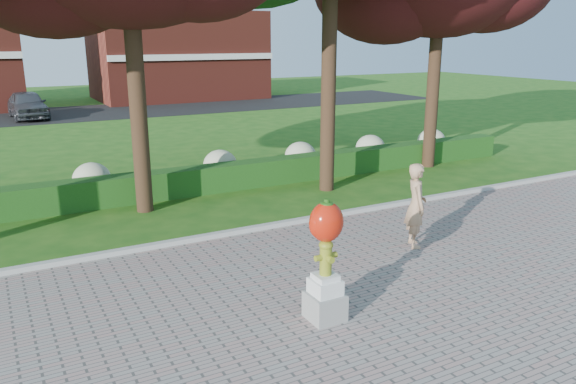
# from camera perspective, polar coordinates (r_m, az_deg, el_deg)

# --- Properties ---
(ground) EXTENTS (100.00, 100.00, 0.00)m
(ground) POSITION_cam_1_polar(r_m,az_deg,el_deg) (11.22, 3.83, -8.49)
(ground) COLOR #1E5214
(ground) RESTS_ON ground
(walkway) EXTENTS (40.00, 14.00, 0.04)m
(walkway) POSITION_cam_1_polar(r_m,az_deg,el_deg) (8.52, 19.04, -17.59)
(walkway) COLOR gray
(walkway) RESTS_ON ground
(curb) EXTENTS (40.00, 0.18, 0.15)m
(curb) POSITION_cam_1_polar(r_m,az_deg,el_deg) (13.64, -2.91, -3.71)
(curb) COLOR #ADADA5
(curb) RESTS_ON ground
(lawn_hedge) EXTENTS (24.00, 0.70, 0.80)m
(lawn_hedge) POSITION_cam_1_polar(r_m,az_deg,el_deg) (17.10, -8.75, 1.24)
(lawn_hedge) COLOR #194413
(lawn_hedge) RESTS_ON ground
(hydrangea_row) EXTENTS (20.10, 1.10, 0.99)m
(hydrangea_row) POSITION_cam_1_polar(r_m,az_deg,el_deg) (18.17, -8.16, 2.59)
(hydrangea_row) COLOR #A5AF86
(hydrangea_row) RESTS_ON ground
(street) EXTENTS (50.00, 8.00, 0.02)m
(street) POSITION_cam_1_polar(r_m,az_deg,el_deg) (37.33, -19.94, 7.57)
(street) COLOR black
(street) RESTS_ON ground
(building_right) EXTENTS (12.00, 8.00, 6.40)m
(building_right) POSITION_cam_1_polar(r_m,az_deg,el_deg) (44.75, -11.20, 13.46)
(building_right) COLOR maroon
(building_right) RESTS_ON ground
(hydrant_sculpture) EXTENTS (0.60, 0.56, 2.07)m
(hydrant_sculpture) POSITION_cam_1_polar(r_m,az_deg,el_deg) (9.10, 3.86, -6.60)
(hydrant_sculpture) COLOR gray
(hydrant_sculpture) RESTS_ON walkway
(woman) EXTENTS (0.69, 0.81, 1.88)m
(woman) POSITION_cam_1_polar(r_m,az_deg,el_deg) (12.65, 12.87, -1.32)
(woman) COLOR tan
(woman) RESTS_ON walkway
(parked_car) EXTENTS (2.11, 4.71, 1.57)m
(parked_car) POSITION_cam_1_polar(r_m,az_deg,el_deg) (35.89, -24.95, 8.06)
(parked_car) COLOR #404248
(parked_car) RESTS_ON street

